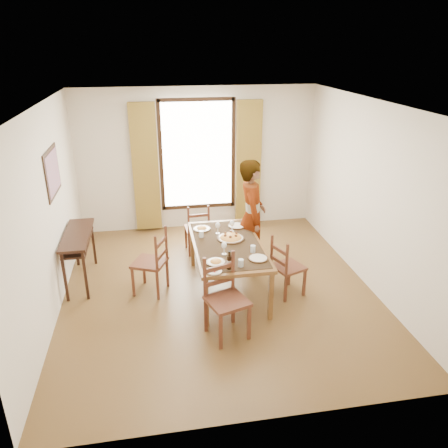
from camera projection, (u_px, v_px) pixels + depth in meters
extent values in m
plane|color=#4F3318|center=(218.00, 289.00, 6.55)|extent=(5.00, 5.00, 0.00)
cube|color=beige|center=(197.00, 160.00, 8.30)|extent=(4.50, 0.10, 2.70)
cube|color=beige|center=(263.00, 303.00, 3.76)|extent=(4.50, 0.10, 2.70)
cube|color=beige|center=(47.00, 215.00, 5.68)|extent=(0.10, 5.00, 2.70)
cube|color=beige|center=(370.00, 195.00, 6.38)|extent=(0.10, 5.00, 2.70)
cube|color=white|center=(217.00, 103.00, 5.50)|extent=(4.50, 5.00, 0.04)
cube|color=white|center=(197.00, 155.00, 8.23)|extent=(1.30, 0.04, 2.00)
cube|color=olive|center=(146.00, 168.00, 8.10)|extent=(0.48, 0.10, 2.40)
cube|color=olive|center=(248.00, 164.00, 8.41)|extent=(0.48, 0.10, 2.40)
cube|color=black|center=(52.00, 172.00, 6.07)|extent=(0.02, 0.86, 0.66)
cube|color=#DC4729|center=(53.00, 172.00, 6.07)|extent=(0.01, 0.76, 0.56)
cube|color=black|center=(77.00, 235.00, 6.48)|extent=(0.38, 1.20, 0.04)
cube|color=black|center=(78.00, 242.00, 6.52)|extent=(0.34, 1.10, 0.03)
cube|color=black|center=(65.00, 277.00, 6.11)|extent=(0.04, 0.04, 0.76)
cube|color=black|center=(76.00, 244.00, 7.11)|extent=(0.04, 0.04, 0.76)
cube|color=black|center=(86.00, 276.00, 6.15)|extent=(0.04, 0.04, 0.76)
cube|color=black|center=(94.00, 243.00, 7.15)|extent=(0.04, 0.04, 0.76)
cube|color=brown|center=(227.00, 245.00, 6.27)|extent=(0.98, 1.80, 0.05)
cube|color=black|center=(227.00, 244.00, 6.25)|extent=(0.90, 1.66, 0.01)
cube|color=brown|center=(206.00, 302.00, 5.58)|extent=(0.06, 0.06, 0.70)
cube|color=brown|center=(192.00, 246.00, 7.11)|extent=(0.06, 0.06, 0.70)
cube|color=brown|center=(271.00, 296.00, 5.71)|extent=(0.06, 0.06, 0.70)
cube|color=brown|center=(244.00, 242.00, 7.24)|extent=(0.06, 0.06, 0.70)
cube|color=brown|center=(149.00, 263.00, 6.32)|extent=(0.58, 0.58, 0.04)
cube|color=brown|center=(144.00, 269.00, 6.62)|extent=(0.04, 0.04, 0.47)
cube|color=brown|center=(167.00, 272.00, 6.53)|extent=(0.04, 0.04, 0.47)
cube|color=brown|center=(133.00, 282.00, 6.28)|extent=(0.04, 0.04, 0.47)
cube|color=brown|center=(158.00, 285.00, 6.20)|extent=(0.04, 0.04, 0.47)
cube|color=brown|center=(166.00, 242.00, 6.34)|extent=(0.04, 0.04, 0.53)
cube|color=brown|center=(156.00, 254.00, 6.00)|extent=(0.04, 0.04, 0.53)
cube|color=brown|center=(162.00, 254.00, 6.21)|extent=(0.18, 0.36, 0.05)
cube|color=brown|center=(161.00, 242.00, 6.14)|extent=(0.18, 0.36, 0.05)
cube|color=brown|center=(197.00, 229.00, 7.57)|extent=(0.43, 0.43, 0.04)
cube|color=brown|center=(205.00, 235.00, 7.84)|extent=(0.04, 0.04, 0.43)
cube|color=brown|center=(209.00, 243.00, 7.54)|extent=(0.04, 0.04, 0.43)
cube|color=brown|center=(186.00, 237.00, 7.77)|extent=(0.04, 0.04, 0.43)
cube|color=brown|center=(189.00, 245.00, 7.46)|extent=(0.04, 0.04, 0.43)
cube|color=brown|center=(209.00, 219.00, 7.35)|extent=(0.03, 0.03, 0.48)
cube|color=brown|center=(189.00, 221.00, 7.27)|extent=(0.03, 0.03, 0.48)
cube|color=brown|center=(199.00, 225.00, 7.35)|extent=(0.34, 0.05, 0.05)
cube|color=brown|center=(199.00, 215.00, 7.28)|extent=(0.34, 0.05, 0.05)
cube|color=brown|center=(227.00, 301.00, 5.34)|extent=(0.59, 0.59, 0.04)
cube|color=brown|center=(221.00, 331.00, 5.19)|extent=(0.04, 0.04, 0.50)
cube|color=brown|center=(206.00, 314.00, 5.51)|extent=(0.04, 0.04, 0.50)
cube|color=brown|center=(249.00, 322.00, 5.36)|extent=(0.04, 0.04, 0.50)
cube|color=brown|center=(233.00, 306.00, 5.68)|extent=(0.04, 0.04, 0.50)
cube|color=brown|center=(205.00, 278.00, 5.31)|extent=(0.04, 0.04, 0.55)
cube|color=brown|center=(233.00, 270.00, 5.49)|extent=(0.04, 0.04, 0.55)
cube|color=brown|center=(219.00, 282.00, 5.44)|extent=(0.38, 0.15, 0.06)
cube|color=brown|center=(219.00, 268.00, 5.37)|extent=(0.38, 0.15, 0.06)
cube|color=brown|center=(288.00, 267.00, 6.28)|extent=(0.52, 0.52, 0.04)
cube|color=brown|center=(304.00, 282.00, 6.31)|extent=(0.04, 0.04, 0.43)
cube|color=brown|center=(286.00, 289.00, 6.15)|extent=(0.04, 0.04, 0.43)
cube|color=brown|center=(289.00, 272.00, 6.58)|extent=(0.04, 0.04, 0.43)
cube|color=brown|center=(271.00, 278.00, 6.42)|extent=(0.04, 0.04, 0.43)
cube|color=brown|center=(287.00, 260.00, 5.97)|extent=(0.03, 0.03, 0.48)
cube|color=brown|center=(272.00, 250.00, 6.24)|extent=(0.03, 0.03, 0.48)
cube|color=brown|center=(279.00, 261.00, 6.14)|extent=(0.15, 0.33, 0.05)
cube|color=brown|center=(279.00, 250.00, 6.07)|extent=(0.15, 0.33, 0.05)
imported|color=gray|center=(252.00, 216.00, 6.80)|extent=(0.78, 0.62, 1.82)
cylinder|color=silver|center=(253.00, 249.00, 5.98)|extent=(0.07, 0.07, 0.10)
cylinder|color=silver|center=(201.00, 234.00, 6.44)|extent=(0.07, 0.07, 0.10)
cylinder|color=silver|center=(241.00, 263.00, 5.60)|extent=(0.07, 0.07, 0.10)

